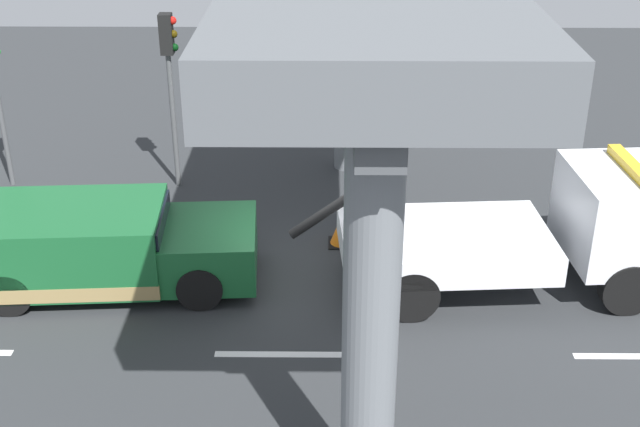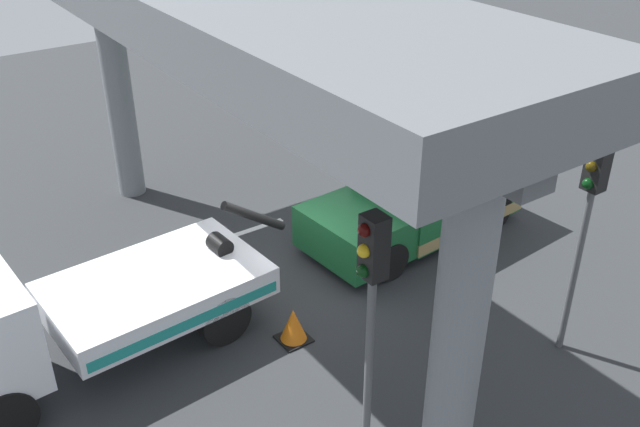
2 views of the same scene
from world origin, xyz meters
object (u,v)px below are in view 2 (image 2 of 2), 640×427
at_px(traffic_light_far, 589,201).
at_px(tow_truck_white, 49,317).
at_px(traffic_cone_orange, 293,325).
at_px(traffic_light_mid, 371,292).
at_px(towed_van_green, 421,201).

bearing_deg(traffic_light_far, tow_truck_white, -30.38).
bearing_deg(traffic_light_far, traffic_cone_orange, -37.08).
bearing_deg(traffic_light_mid, traffic_light_far, 180.00).
distance_m(tow_truck_white, traffic_light_far, 9.07).
bearing_deg(tow_truck_white, towed_van_green, -179.61).
height_order(towed_van_green, traffic_cone_orange, towed_van_green).
bearing_deg(traffic_light_mid, towed_van_green, -138.61).
bearing_deg(tow_truck_white, traffic_cone_orange, 157.53).
relative_size(tow_truck_white, traffic_light_far, 1.78).
bearing_deg(towed_van_green, traffic_light_far, 81.72).
distance_m(traffic_light_far, traffic_cone_orange, 5.54).
height_order(tow_truck_white, towed_van_green, tow_truck_white).
height_order(towed_van_green, traffic_light_mid, traffic_light_mid).
bearing_deg(tow_truck_white, traffic_light_mid, 125.17).
height_order(towed_van_green, traffic_light_far, traffic_light_far).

